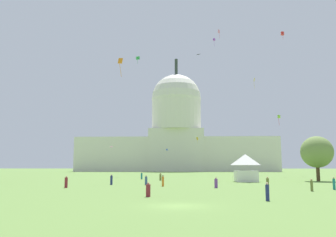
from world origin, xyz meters
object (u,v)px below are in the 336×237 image
kite_violet_high (214,40)px  kite_orange_mid (120,62)px  person_navy_near_tree_west (267,192)px  person_olive_back_center (160,177)px  person_denim_near_tent (146,181)px  kite_magenta_low (112,148)px  capitol_building (176,135)px  person_teal_mid_left (142,176)px  person_olive_lawn_far_left (268,183)px  person_purple_back_right (216,183)px  kite_pink_high (219,32)px  person_maroon_near_tree_east (148,190)px  kite_green_high (138,58)px  event_tent (246,167)px  person_olive_front_center (312,185)px  person_maroon_front_left (66,182)px  kite_lime_mid (279,117)px  person_orange_edge_east (163,181)px  person_navy_aisle_center (111,180)px  kite_blue_low (167,150)px  person_teal_edge_west (334,184)px  kite_gold_low (197,139)px  kite_yellow_high (254,80)px  kite_red_high (282,33)px  tree_east_mid (317,152)px  kite_black_high (199,56)px

kite_violet_high → kite_orange_mid: 93.47m
person_navy_near_tree_west → person_olive_back_center: 46.03m
person_denim_near_tent → kite_magenta_low: 100.42m
capitol_building → person_teal_mid_left: bearing=-92.8°
person_olive_lawn_far_left → person_purple_back_right: bearing=157.2°
person_denim_near_tent → kite_pink_high: (15.85, 29.49, 37.61)m
person_purple_back_right → person_maroon_near_tree_east: bearing=-117.3°
kite_magenta_low → kite_orange_mid: 90.82m
person_denim_near_tent → kite_orange_mid: bearing=-85.3°
kite_green_high → event_tent: bearing=151.7°
person_olive_front_center → kite_magenta_low: size_ratio=1.13×
person_olive_front_center → person_teal_mid_left: 46.91m
person_maroon_front_left → kite_lime_mid: kite_lime_mid is taller
person_navy_near_tree_west → kite_green_high: 91.98m
event_tent → person_maroon_near_tree_east: 39.59m
person_orange_edge_east → person_navy_aisle_center: bearing=-144.7°
kite_orange_mid → kite_blue_low: (4.22, 107.66, -12.73)m
kite_violet_high → kite_orange_mid: kite_violet_high is taller
kite_green_high → kite_blue_low: bearing=-69.3°
person_orange_edge_east → kite_lime_mid: (32.64, 52.31, 17.38)m
person_navy_near_tree_west → kite_orange_mid: 46.48m
person_teal_edge_west → kite_gold_low: 134.34m
person_denim_near_tent → kite_orange_mid: kite_orange_mid is taller
person_teal_edge_west → kite_pink_high: (-10.66, 40.16, 37.54)m
kite_lime_mid → kite_yellow_high: (-2.04, 24.72, 17.66)m
person_denim_near_tent → person_navy_aisle_center: 5.94m
person_olive_front_center → kite_lime_mid: 65.58m
person_olive_front_center → person_maroon_front_left: 33.89m
person_teal_edge_west → kite_red_high: kite_red_high is taller
event_tent → kite_pink_high: bearing=103.7°
capitol_building → tree_east_mid: 132.70m
person_navy_near_tree_west → kite_blue_low: 143.66m
tree_east_mid → person_maroon_front_left: 51.49m
person_teal_mid_left → person_olive_lawn_far_left: bearing=-35.1°
kite_black_high → kite_yellow_high: (20.69, -9.49, -13.38)m
person_maroon_front_left → person_olive_front_center: bearing=-43.9°
person_navy_aisle_center → kite_pink_high: 52.34m
person_navy_near_tree_west → kite_red_high: 115.08m
person_purple_back_right → kite_black_high: (1.95, 89.90, 48.55)m
person_denim_near_tent → kite_black_high: 96.61m
person_navy_near_tree_west → kite_violet_high: 131.01m
person_maroon_near_tree_east → person_navy_aisle_center: size_ratio=0.86×
person_maroon_near_tree_east → person_denim_near_tent: bearing=-109.0°
person_denim_near_tent → person_teal_edge_west: bearing=126.3°
kite_yellow_high → person_olive_front_center: bearing=-143.0°
person_olive_back_center → kite_yellow_high: 72.81m
person_navy_aisle_center → kite_gold_low: bearing=136.3°
person_olive_back_center → kite_yellow_high: (32.49, 54.88, 35.13)m
person_teal_edge_west → person_teal_mid_left: bearing=-178.0°
person_teal_mid_left → kite_green_high: size_ratio=0.65×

